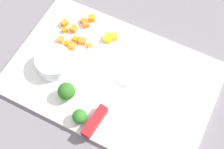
{
  "coord_description": "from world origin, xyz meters",
  "views": [
    {
      "loc": [
        -0.16,
        0.31,
        0.69
      ],
      "look_at": [
        0.0,
        0.0,
        0.02
      ],
      "focal_mm": 51.7,
      "sensor_mm": 36.0,
      "label": 1
    }
  ],
  "objects": [
    {
      "name": "carrot_dice_0",
      "position": [
        0.13,
        -0.1,
        0.02
      ],
      "size": [
        0.02,
        0.02,
        0.01
      ],
      "primitive_type": "cube",
      "rotation": [
        0.0,
        0.0,
        0.78
      ],
      "color": "orange",
      "rests_on": "cutting_board"
    },
    {
      "name": "carrot_dice_1",
      "position": [
        0.16,
        -0.03,
        0.02
      ],
      "size": [
        0.01,
        0.02,
        0.01
      ],
      "primitive_type": "cube",
      "rotation": [
        0.0,
        0.0,
        1.74
      ],
      "color": "orange",
      "rests_on": "cutting_board"
    },
    {
      "name": "carrot_dice_10",
      "position": [
        0.09,
        -0.05,
        0.02
      ],
      "size": [
        0.01,
        0.01,
        0.01
      ],
      "primitive_type": "cube",
      "rotation": [
        0.0,
        0.0,
        2.64
      ],
      "color": "orange",
      "rests_on": "cutting_board"
    },
    {
      "name": "carrot_dice_5",
      "position": [
        0.14,
        -0.11,
        0.02
      ],
      "size": [
        0.01,
        0.01,
        0.01
      ],
      "primitive_type": "cube",
      "rotation": [
        0.0,
        0.0,
        3.12
      ],
      "color": "orange",
      "rests_on": "cutting_board"
    },
    {
      "name": "broccoli_floret_1",
      "position": [
        0.01,
        0.13,
        0.03
      ],
      "size": [
        0.03,
        0.03,
        0.04
      ],
      "color": "#84BD69",
      "rests_on": "cutting_board"
    },
    {
      "name": "carrot_dice_11",
      "position": [
        0.11,
        -0.05,
        0.02
      ],
      "size": [
        0.02,
        0.02,
        0.01
      ],
      "primitive_type": "cube",
      "rotation": [
        0.0,
        0.0,
        0.3
      ],
      "color": "orange",
      "rests_on": "cutting_board"
    },
    {
      "name": "pepper_dice_0",
      "position": [
        0.06,
        -0.09,
        0.02
      ],
      "size": [
        0.02,
        0.02,
        0.01
      ],
      "primitive_type": "cube",
      "rotation": [
        0.0,
        0.0,
        0.18
      ],
      "color": "yellow",
      "rests_on": "cutting_board"
    },
    {
      "name": "carrot_dice_8",
      "position": [
        0.12,
        -0.03,
        0.02
      ],
      "size": [
        0.02,
        0.02,
        0.01
      ],
      "primitive_type": "cube",
      "rotation": [
        0.0,
        0.0,
        0.14
      ],
      "color": "orange",
      "rests_on": "cutting_board"
    },
    {
      "name": "carrot_dice_2",
      "position": [
        0.14,
        -0.03,
        0.02
      ],
      "size": [
        0.02,
        0.02,
        0.01
      ],
      "primitive_type": "cube",
      "rotation": [
        0.0,
        0.0,
        2.24
      ],
      "color": "orange",
      "rests_on": "cutting_board"
    },
    {
      "name": "carrot_dice_7",
      "position": [
        0.17,
        -0.06,
        0.02
      ],
      "size": [
        0.02,
        0.02,
        0.01
      ],
      "primitive_type": "cube",
      "rotation": [
        0.0,
        0.0,
        2.55
      ],
      "color": "orange",
      "rests_on": "cutting_board"
    },
    {
      "name": "prep_bowl",
      "position": [
        0.13,
        0.04,
        0.03
      ],
      "size": [
        0.08,
        0.08,
        0.04
      ],
      "primitive_type": "cylinder",
      "color": "white",
      "rests_on": "cutting_board"
    },
    {
      "name": "carrot_dice_4",
      "position": [
        0.13,
        -0.05,
        0.02
      ],
      "size": [
        0.02,
        0.01,
        0.01
      ],
      "primitive_type": "cube",
      "rotation": [
        0.0,
        0.0,
        1.53
      ],
      "color": "orange",
      "rests_on": "cutting_board"
    },
    {
      "name": "carrot_dice_6",
      "position": [
        0.15,
        -0.07,
        0.02
      ],
      "size": [
        0.02,
        0.02,
        0.01
      ],
      "primitive_type": "cube",
      "rotation": [
        0.0,
        0.0,
        1.53
      ],
      "color": "orange",
      "rests_on": "cutting_board"
    },
    {
      "name": "carrot_dice_9",
      "position": [
        0.12,
        -0.12,
        0.02
      ],
      "size": [
        0.02,
        0.02,
        0.02
      ],
      "primitive_type": "cube",
      "rotation": [
        0.0,
        0.0,
        2.04
      ],
      "color": "orange",
      "rests_on": "cutting_board"
    },
    {
      "name": "broccoli_floret_0",
      "position": [
        0.07,
        0.09,
        0.04
      ],
      "size": [
        0.04,
        0.04,
        0.04
      ],
      "color": "#7FB15B",
      "rests_on": "cutting_board"
    },
    {
      "name": "ground_plane",
      "position": [
        0.0,
        0.0,
        0.0
      ],
      "size": [
        4.0,
        4.0,
        0.0
      ],
      "primitive_type": "plane",
      "color": "slate"
    },
    {
      "name": "chef_knife",
      "position": [
        -0.02,
        0.08,
        0.02
      ],
      "size": [
        0.05,
        0.29,
        0.02
      ],
      "rotation": [
        0.0,
        0.0,
        4.62
      ],
      "color": "silver",
      "rests_on": "cutting_board"
    },
    {
      "name": "pepper_dice_1",
      "position": [
        0.04,
        -0.1,
        0.02
      ],
      "size": [
        0.02,
        0.02,
        0.01
      ],
      "primitive_type": "cube",
      "rotation": [
        0.0,
        0.0,
        0.56
      ],
      "color": "yellow",
      "rests_on": "cutting_board"
    },
    {
      "name": "carrot_dice_3",
      "position": [
        0.18,
        -0.08,
        0.02
      ],
      "size": [
        0.02,
        0.02,
        0.02
      ],
      "primitive_type": "cube",
      "rotation": [
        0.0,
        0.0,
        2.88
      ],
      "color": "orange",
      "rests_on": "cutting_board"
    },
    {
      "name": "cutting_board",
      "position": [
        0.0,
        0.0,
        0.01
      ],
      "size": [
        0.48,
        0.31,
        0.01
      ],
      "primitive_type": "cube",
      "color": "white",
      "rests_on": "ground_plane"
    }
  ]
}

